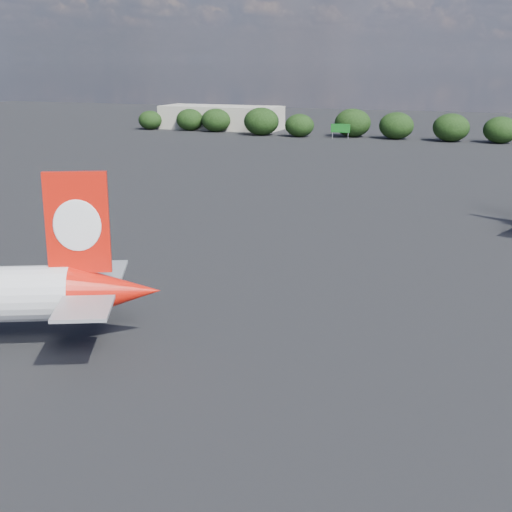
% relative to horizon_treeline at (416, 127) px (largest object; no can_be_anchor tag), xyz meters
% --- Properties ---
extents(ground, '(500.00, 500.00, 0.00)m').
position_rel_horizon_treeline_xyz_m(ground, '(-4.50, -120.25, -3.95)').
color(ground, black).
rests_on(ground, ground).
extents(terminal_building, '(42.00, 16.00, 8.00)m').
position_rel_horizon_treeline_xyz_m(terminal_building, '(-69.50, 11.75, 0.05)').
color(terminal_building, '#9E9788').
rests_on(terminal_building, ground).
extents(highway_sign, '(6.00, 0.30, 4.50)m').
position_rel_horizon_treeline_xyz_m(highway_sign, '(-22.50, -4.25, -0.82)').
color(highway_sign, '#13631B').
rests_on(highway_sign, ground).
extents(billboard_yellow, '(5.00, 0.30, 5.50)m').
position_rel_horizon_treeline_xyz_m(billboard_yellow, '(7.50, 1.75, -0.08)').
color(billboard_yellow, yellow).
rests_on(billboard_yellow, ground).
extents(horizon_treeline, '(202.82, 16.36, 8.88)m').
position_rel_horizon_treeline_xyz_m(horizon_treeline, '(0.00, 0.00, 0.00)').
color(horizon_treeline, black).
rests_on(horizon_treeline, ground).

